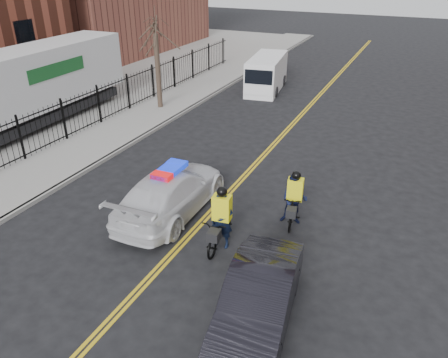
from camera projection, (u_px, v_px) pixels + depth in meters
The scene contains 14 objects.
ground at pixel (195, 229), 14.07m from camera, with size 120.00×120.00×0.00m, color black.
center_line_left at pixel (274, 142), 20.55m from camera, with size 0.10×60.00×0.01m, color gold.
center_line_right at pixel (277, 143), 20.49m from camera, with size 0.10×60.00×0.01m, color gold.
sidewalk at pixel (142, 119), 23.28m from camera, with size 3.00×60.00×0.15m, color gray.
curb at pixel (166, 123), 22.72m from camera, with size 0.20×60.00×0.15m, color gray.
iron_fence at pixel (117, 98), 23.42m from camera, with size 0.12×28.00×2.00m, color black, non-canonical shape.
lot_pad at pixel (1, 96), 27.22m from camera, with size 18.00×60.00×0.02m, color gray.
street_tree at pixel (156, 46), 23.35m from camera, with size 3.20×3.20×4.80m.
police_cruiser at pixel (171, 192), 14.70m from camera, with size 2.23×5.24×1.67m.
dark_sedan at pixel (258, 299), 10.19m from camera, with size 1.52×4.35×1.43m, color black.
cargo_van at pixel (266, 74), 27.95m from camera, with size 2.57×5.29×2.13m.
semi_trailer at pixel (25, 85), 21.36m from camera, with size 2.76×12.40×3.85m.
cyclist_near at pixel (222, 226), 12.96m from camera, with size 0.94×2.12×2.02m.
cyclist_far at pixel (294, 203), 14.08m from camera, with size 0.94×1.92×1.89m.
Camera 1 is at (5.77, -10.29, 7.89)m, focal length 35.00 mm.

